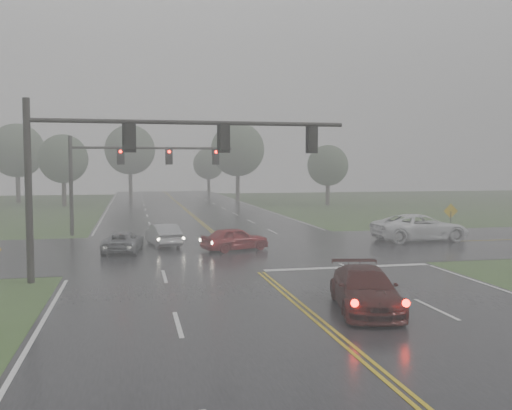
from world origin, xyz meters
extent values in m
plane|color=#314B20|center=(0.00, 0.00, 0.00)|extent=(180.00, 180.00, 0.00)
cube|color=black|center=(0.00, 20.00, 0.00)|extent=(18.00, 160.00, 0.02)
cube|color=black|center=(0.00, 22.00, 0.00)|extent=(120.00, 14.00, 0.02)
cube|color=silver|center=(4.50, 14.40, 0.00)|extent=(8.50, 0.50, 0.01)
imported|color=black|center=(2.03, 6.42, 0.00)|extent=(3.05, 5.33, 1.46)
imported|color=maroon|center=(0.04, 21.14, 0.00)|extent=(4.39, 2.92, 1.39)
imported|color=#989A9F|center=(-4.03, 24.01, 0.00)|extent=(2.21, 4.41, 1.39)
imported|color=slate|center=(-6.45, 21.98, 0.00)|extent=(2.56, 4.54, 1.20)
imported|color=white|center=(12.90, 22.78, 0.00)|extent=(6.50, 3.14, 1.78)
cylinder|color=black|center=(-10.20, 13.88, 3.96)|extent=(0.31, 0.31, 7.92)
cylinder|color=black|center=(-10.20, 13.88, 7.04)|extent=(0.20, 0.20, 0.88)
cylinder|color=black|center=(-3.15, 13.88, 6.98)|extent=(14.09, 0.20, 0.20)
cube|color=black|center=(-5.97, 13.88, 6.32)|extent=(0.37, 0.31, 1.15)
cube|color=black|center=(-5.97, 14.05, 6.32)|extent=(0.60, 0.03, 1.37)
cube|color=black|center=(-1.75, 13.88, 6.32)|extent=(0.37, 0.31, 1.15)
cube|color=black|center=(-1.75, 14.05, 6.32)|extent=(0.60, 0.03, 1.37)
cube|color=black|center=(2.48, 13.88, 6.32)|extent=(0.37, 0.31, 1.15)
cube|color=black|center=(2.48, 14.05, 6.32)|extent=(0.60, 0.03, 1.37)
cylinder|color=black|center=(-10.20, 30.94, 3.59)|extent=(0.28, 0.28, 7.19)
cylinder|color=black|center=(-10.20, 30.94, 6.39)|extent=(0.18, 0.18, 0.80)
cylinder|color=black|center=(-4.35, 30.94, 6.34)|extent=(11.69, 0.18, 0.18)
cube|color=black|center=(-6.69, 30.94, 5.74)|extent=(0.34, 0.28, 1.05)
cube|color=black|center=(-6.69, 31.10, 5.74)|extent=(0.55, 0.03, 1.25)
cylinder|color=#FF0C05|center=(-6.69, 30.78, 6.07)|extent=(0.22, 0.06, 0.22)
cube|color=black|center=(-3.18, 30.94, 5.74)|extent=(0.34, 0.28, 1.05)
cube|color=black|center=(-3.18, 31.10, 5.74)|extent=(0.55, 0.03, 1.25)
cylinder|color=#FF0C05|center=(-3.18, 30.78, 6.07)|extent=(0.22, 0.06, 0.22)
cube|color=black|center=(0.32, 30.94, 5.74)|extent=(0.34, 0.28, 1.05)
cube|color=black|center=(0.32, 31.10, 5.74)|extent=(0.55, 0.03, 1.25)
cylinder|color=#FF0C05|center=(0.32, 30.78, 6.07)|extent=(0.22, 0.06, 0.22)
cylinder|color=black|center=(15.48, 23.34, 0.97)|extent=(0.06, 0.06, 1.93)
cube|color=gold|center=(15.48, 23.36, 1.93)|extent=(1.01, 0.17, 1.02)
cylinder|color=#30281F|center=(-14.24, 62.13, 1.70)|extent=(0.55, 0.55, 3.41)
sphere|color=#364830|center=(-14.24, 62.13, 5.87)|extent=(6.06, 6.06, 6.06)
cylinder|color=#30281F|center=(8.52, 66.71, 2.11)|extent=(0.57, 0.57, 4.22)
sphere|color=#364830|center=(8.52, 66.71, 7.26)|extent=(7.50, 7.50, 7.50)
cylinder|color=#30281F|center=(-6.23, 78.70, 2.17)|extent=(0.61, 0.61, 4.33)
sphere|color=#364830|center=(-6.23, 78.70, 7.46)|extent=(7.70, 7.70, 7.70)
cylinder|color=#30281F|center=(18.37, 56.95, 1.46)|extent=(0.53, 0.53, 2.93)
sphere|color=#364830|center=(18.37, 56.95, 5.05)|extent=(5.21, 5.21, 5.21)
cylinder|color=#30281F|center=(-21.15, 70.61, 2.05)|extent=(0.59, 0.59, 4.10)
sphere|color=#364830|center=(-21.15, 70.61, 7.06)|extent=(7.29, 7.29, 7.29)
cylinder|color=#30281F|center=(7.21, 87.93, 1.54)|extent=(0.53, 0.53, 3.08)
sphere|color=#364830|center=(7.21, 87.93, 5.31)|extent=(5.48, 5.48, 5.48)
camera|label=1|loc=(-5.83, -11.91, 5.07)|focal=40.00mm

